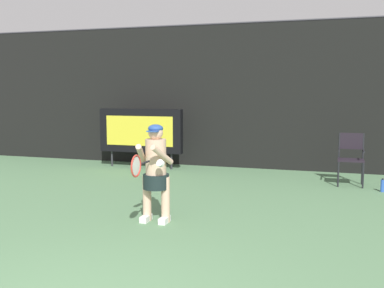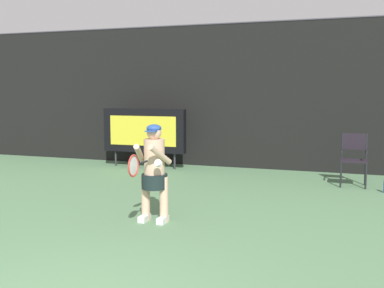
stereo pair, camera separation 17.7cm
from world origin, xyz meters
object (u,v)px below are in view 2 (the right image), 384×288
(umpire_chair, at_px, (354,156))
(tennis_racket, at_px, (134,166))
(tennis_player, at_px, (154,169))
(scoreboard, at_px, (144,131))

(umpire_chair, relative_size, tennis_racket, 1.79)
(tennis_player, bearing_deg, umpire_chair, 52.44)
(tennis_racket, bearing_deg, tennis_player, 72.08)
(scoreboard, bearing_deg, tennis_player, -63.62)
(scoreboard, height_order, tennis_player, scoreboard)
(scoreboard, xyz_separation_m, tennis_player, (2.18, -4.40, -0.15))
(tennis_player, relative_size, tennis_racket, 2.44)
(scoreboard, height_order, umpire_chair, scoreboard)
(scoreboard, relative_size, tennis_racket, 3.65)
(umpire_chair, height_order, tennis_player, tennis_player)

